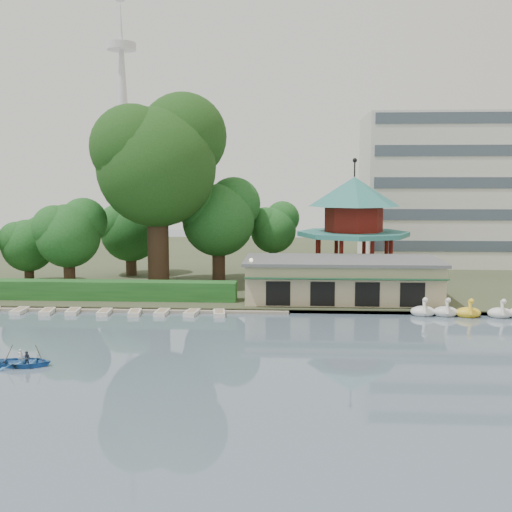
# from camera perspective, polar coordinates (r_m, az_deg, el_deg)

# --- Properties ---
(ground_plane) EXTENTS (220.00, 220.00, 0.00)m
(ground_plane) POSITION_cam_1_polar(r_m,az_deg,el_deg) (41.16, -4.27, -9.94)
(ground_plane) COLOR slate
(ground_plane) RESTS_ON ground
(shore) EXTENTS (220.00, 70.00, 0.40)m
(shore) POSITION_cam_1_polar(r_m,az_deg,el_deg) (91.95, -0.04, -0.42)
(shore) COLOR #424930
(shore) RESTS_ON ground
(embankment) EXTENTS (220.00, 0.60, 0.30)m
(embankment) POSITION_cam_1_polar(r_m,az_deg,el_deg) (57.80, -2.03, -4.85)
(embankment) COLOR gray
(embankment) RESTS_ON ground
(dock) EXTENTS (34.00, 1.60, 0.24)m
(dock) POSITION_cam_1_polar(r_m,az_deg,el_deg) (60.01, -13.56, -4.63)
(dock) COLOR gray
(dock) RESTS_ON ground
(boathouse) EXTENTS (18.60, 9.39, 3.90)m
(boathouse) POSITION_cam_1_polar(r_m,az_deg,el_deg) (61.95, 7.62, -2.03)
(boathouse) COLOR tan
(boathouse) RESTS_ON shore
(pavilion) EXTENTS (12.40, 12.40, 13.50)m
(pavilion) POSITION_cam_1_polar(r_m,az_deg,el_deg) (71.51, 8.68, 3.27)
(pavilion) COLOR tan
(pavilion) RESTS_ON shore
(office_building) EXTENTS (38.00, 18.00, 20.00)m
(office_building) POSITION_cam_1_polar(r_m,az_deg,el_deg) (92.25, 20.63, 5.10)
(office_building) COLOR silver
(office_building) RESTS_ON shore
(broadcast_tower) EXTENTS (8.00, 8.00, 96.00)m
(broadcast_tower) POSITION_cam_1_polar(r_m,az_deg,el_deg) (186.49, -11.77, 13.54)
(broadcast_tower) COLOR silver
(broadcast_tower) RESTS_ON ground
(hedge) EXTENTS (30.00, 2.00, 1.80)m
(hedge) POSITION_cam_1_polar(r_m,az_deg,el_deg) (63.79, -15.32, -2.93)
(hedge) COLOR #225C23
(hedge) RESTS_ON shore
(lamp_post) EXTENTS (0.36, 0.36, 4.28)m
(lamp_post) POSITION_cam_1_polar(r_m,az_deg,el_deg) (58.80, -0.43, -1.49)
(lamp_post) COLOR black
(lamp_post) RESTS_ON shore
(big_tree) EXTENTS (13.78, 12.84, 20.66)m
(big_tree) POSITION_cam_1_polar(r_m,az_deg,el_deg) (68.75, -8.66, 8.68)
(big_tree) COLOR #3A281C
(big_tree) RESTS_ON shore
(small_trees) EXTENTS (38.91, 17.02, 11.71)m
(small_trees) POSITION_cam_1_polar(r_m,az_deg,el_deg) (72.96, -10.63, 2.60)
(small_trees) COLOR #3A281C
(small_trees) RESTS_ON shore
(swan_boats) EXTENTS (14.21, 2.12, 1.92)m
(swan_boats) POSITION_cam_1_polar(r_m,az_deg,el_deg) (59.42, 20.46, -4.72)
(swan_boats) COLOR white
(swan_boats) RESTS_ON ground
(moored_rowboats) EXTENTS (26.95, 2.73, 0.36)m
(moored_rowboats) POSITION_cam_1_polar(r_m,az_deg,el_deg) (59.27, -15.76, -4.78)
(moored_rowboats) COLOR silver
(moored_rowboats) RESTS_ON ground
(rowboat_with_passengers) EXTENTS (5.03, 3.69, 2.01)m
(rowboat_with_passengers) POSITION_cam_1_polar(r_m,az_deg,el_deg) (44.00, -19.94, -8.54)
(rowboat_with_passengers) COLOR #3270B9
(rowboat_with_passengers) RESTS_ON ground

